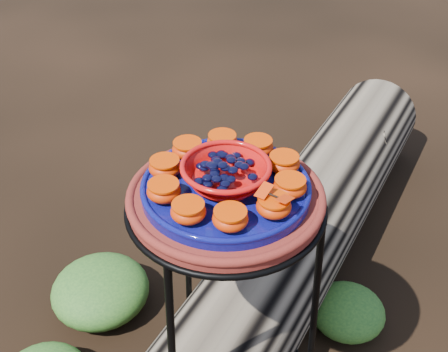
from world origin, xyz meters
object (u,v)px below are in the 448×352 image
plant_stand (226,320)px  red_bowl (226,174)px  driftwood_log (304,229)px  cobalt_plate (226,189)px  terracotta_saucer (226,199)px

plant_stand → red_bowl: bearing=0.0°
plant_stand → driftwood_log: 0.62m
cobalt_plate → red_bowl: (0.00, 0.00, 0.03)m
terracotta_saucer → red_bowl: red_bowl is taller
plant_stand → terracotta_saucer: bearing=0.0°
cobalt_plate → red_bowl: 0.03m
red_bowl → cobalt_plate: bearing=0.0°
red_bowl → driftwood_log: red_bowl is taller
cobalt_plate → plant_stand: bearing=0.0°
driftwood_log → terracotta_saucer: bearing=-144.3°
plant_stand → cobalt_plate: bearing=0.0°
plant_stand → cobalt_plate: 0.39m
cobalt_plate → red_bowl: size_ratio=2.00×
terracotta_saucer → driftwood_log: 0.81m
driftwood_log → plant_stand: bearing=-144.3°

